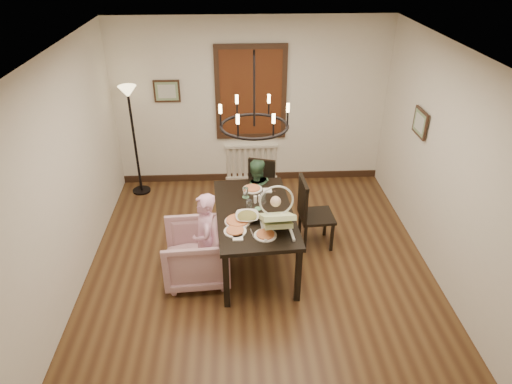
{
  "coord_description": "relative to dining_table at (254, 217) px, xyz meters",
  "views": [
    {
      "loc": [
        -0.29,
        -4.74,
        3.89
      ],
      "look_at": [
        -0.03,
        0.2,
        1.05
      ],
      "focal_mm": 32.0,
      "sensor_mm": 36.0,
      "label": 1
    }
  ],
  "objects": [
    {
      "name": "room_shell",
      "position": [
        0.06,
        0.22,
        0.68
      ],
      "size": [
        4.51,
        5.0,
        2.81
      ],
      "color": "#55381D",
      "rests_on": "ground"
    },
    {
      "name": "dining_table",
      "position": [
        0.0,
        0.0,
        0.0
      ],
      "size": [
        1.08,
        1.77,
        0.8
      ],
      "rotation": [
        0.0,
        0.0,
        0.07
      ],
      "color": "black",
      "rests_on": "room_shell"
    },
    {
      "name": "chair_far",
      "position": [
        0.11,
        1.05,
        -0.25
      ],
      "size": [
        0.51,
        0.51,
        0.94
      ],
      "primitive_type": null,
      "rotation": [
        0.0,
        0.0,
        -0.3
      ],
      "color": "black",
      "rests_on": "room_shell"
    },
    {
      "name": "chair_right",
      "position": [
        0.88,
        0.36,
        -0.2
      ],
      "size": [
        0.49,
        0.49,
        1.04
      ],
      "primitive_type": null,
      "rotation": [
        0.0,
        0.0,
        1.64
      ],
      "color": "black",
      "rests_on": "room_shell"
    },
    {
      "name": "armchair",
      "position": [
        -0.75,
        -0.28,
        -0.35
      ],
      "size": [
        0.86,
        0.84,
        0.74
      ],
      "primitive_type": "imported",
      "rotation": [
        0.0,
        0.0,
        -1.51
      ],
      "color": "#C597A3",
      "rests_on": "room_shell"
    },
    {
      "name": "elderly_woman",
      "position": [
        -0.61,
        -0.39,
        -0.19
      ],
      "size": [
        0.3,
        0.41,
        1.05
      ],
      "primitive_type": "imported",
      "rotation": [
        0.0,
        0.0,
        -1.44
      ],
      "color": "#E8A3C7",
      "rests_on": "room_shell"
    },
    {
      "name": "seated_man",
      "position": [
        0.05,
        0.81,
        -0.25
      ],
      "size": [
        0.49,
        0.4,
        0.93
      ],
      "primitive_type": "imported",
      "rotation": [
        0.0,
        0.0,
        3.25
      ],
      "color": "#375D40",
      "rests_on": "room_shell"
    },
    {
      "name": "baby_bouncer",
      "position": [
        0.24,
        -0.41,
        0.28
      ],
      "size": [
        0.47,
        0.62,
        0.39
      ],
      "primitive_type": null,
      "rotation": [
        0.0,
        0.0,
        0.07
      ],
      "color": "#C0CF8F",
      "rests_on": "dining_table"
    },
    {
      "name": "salad_bowl",
      "position": [
        -0.1,
        -0.19,
        0.13
      ],
      "size": [
        0.35,
        0.35,
        0.09
      ],
      "primitive_type": "imported",
      "color": "white",
      "rests_on": "dining_table"
    },
    {
      "name": "pizza_platter",
      "position": [
        -0.22,
        -0.25,
        0.11
      ],
      "size": [
        0.32,
        0.32,
        0.04
      ],
      "primitive_type": "cylinder",
      "color": "tan",
      "rests_on": "dining_table"
    },
    {
      "name": "drinking_glass",
      "position": [
        -0.07,
        0.03,
        0.16
      ],
      "size": [
        0.08,
        0.08,
        0.15
      ],
      "primitive_type": "cylinder",
      "color": "silver",
      "rests_on": "dining_table"
    },
    {
      "name": "window_blinds",
      "position": [
        0.06,
        2.31,
        0.88
      ],
      "size": [
        1.0,
        0.03,
        1.4
      ],
      "primitive_type": "cube",
      "color": "#522F10",
      "rests_on": "room_shell"
    },
    {
      "name": "radiator",
      "position": [
        0.06,
        2.33,
        -0.37
      ],
      "size": [
        0.92,
        0.12,
        0.62
      ],
      "primitive_type": null,
      "color": "silver",
      "rests_on": "room_shell"
    },
    {
      "name": "picture_back",
      "position": [
        -1.29,
        2.32,
        0.93
      ],
      "size": [
        0.42,
        0.03,
        0.36
      ],
      "primitive_type": "cube",
      "color": "black",
      "rests_on": "room_shell"
    },
    {
      "name": "picture_right",
      "position": [
        2.27,
        0.75,
        0.93
      ],
      "size": [
        0.03,
        0.42,
        0.36
      ],
      "primitive_type": "cube",
      "rotation": [
        0.0,
        0.0,
        1.57
      ],
      "color": "black",
      "rests_on": "room_shell"
    },
    {
      "name": "floor_lamp",
      "position": [
        -1.84,
        2.0,
        0.18
      ],
      "size": [
        0.3,
        0.3,
        1.8
      ],
      "primitive_type": null,
      "color": "black",
      "rests_on": "room_shell"
    },
    {
      "name": "chandelier",
      "position": [
        0.0,
        0.0,
        1.23
      ],
      "size": [
        0.8,
        0.8,
        0.04
      ],
      "primitive_type": "torus",
      "color": "black",
      "rests_on": "room_shell"
    }
  ]
}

